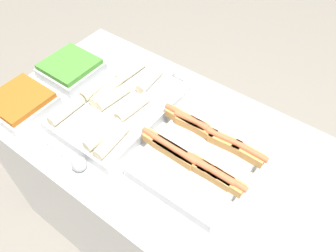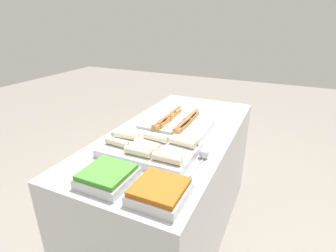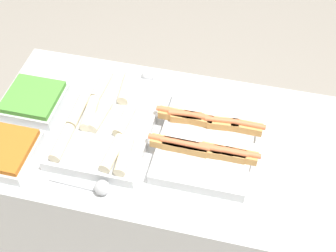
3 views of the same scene
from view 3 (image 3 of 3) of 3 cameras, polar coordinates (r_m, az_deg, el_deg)
ground_plane at (r=2.71m, az=1.94°, el=-14.30°), size 12.00×12.00×0.00m
counter at (r=2.31m, az=2.23°, el=-9.19°), size 1.74×0.82×0.92m
tray_hotdogs at (r=1.90m, az=4.63°, el=-1.75°), size 0.45×0.48×0.10m
tray_wraps at (r=1.97m, az=-7.47°, el=0.39°), size 0.38×0.55×0.10m
tray_side_front at (r=1.97m, az=-19.40°, el=-2.94°), size 0.24×0.24×0.07m
tray_side_back at (r=2.12m, az=-16.05°, el=2.99°), size 0.24×0.24×0.07m
serving_spoon_near at (r=1.79m, az=-8.34°, el=-7.42°), size 0.25×0.06×0.06m
serving_spoon_far at (r=2.16m, az=-2.82°, el=6.01°), size 0.27×0.06×0.06m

